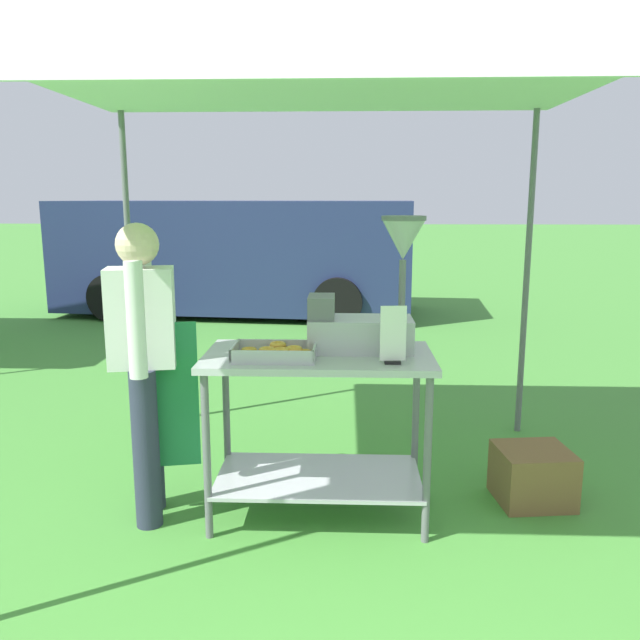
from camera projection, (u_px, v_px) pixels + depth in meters
name	position (u px, v px, depth m)	size (l,w,h in m)	color
ground_plane	(345.00, 334.00, 8.24)	(70.00, 70.00, 0.00)	#478E38
stall_canopy	(319.00, 82.00, 3.21)	(3.11, 2.59, 2.39)	slate
donut_cart	(319.00, 401.00, 3.43)	(1.21, 0.65, 0.92)	#B7B7BC
donut_tray	(276.00, 353.00, 3.27)	(0.43, 0.27, 0.07)	#B7B7BC
donut_fryer	(368.00, 307.00, 3.40)	(0.62, 0.28, 0.72)	#B7B7BC
menu_sign	(393.00, 339.00, 3.15)	(0.13, 0.05, 0.29)	black
vendor	(145.00, 358.00, 3.36)	(0.46, 0.54, 1.61)	#2D3347
supply_crate	(533.00, 475.00, 3.67)	(0.45, 0.42, 0.32)	brown
van_navy	(239.00, 255.00, 9.65)	(5.36, 2.44, 1.69)	navy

